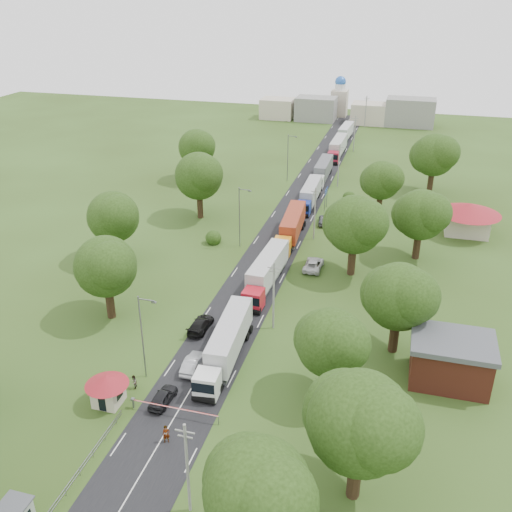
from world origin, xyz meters
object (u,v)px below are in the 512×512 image
(boom_barrier, at_px, (162,406))
(info_sign, at_px, (326,194))
(guard_booth, at_px, (107,386))
(car_lane_mid, at_px, (193,363))
(truck_0, at_px, (227,343))
(pedestrian_near, at_px, (166,434))
(car_lane_front, at_px, (163,397))

(boom_barrier, distance_m, info_sign, 60.39)
(guard_booth, height_order, info_sign, info_sign)
(boom_barrier, bearing_deg, car_lane_mid, 87.29)
(boom_barrier, xyz_separation_m, truck_0, (3.43, 10.17, 1.35))
(info_sign, distance_m, truck_0, 49.94)
(pedestrian_near, bearing_deg, car_lane_mid, 68.26)
(car_lane_mid, bearing_deg, truck_0, -141.06)
(boom_barrier, distance_m, car_lane_mid, 7.56)
(guard_booth, xyz_separation_m, info_sign, (12.40, 60.00, 0.84))
(truck_0, xyz_separation_m, car_lane_mid, (-3.08, -2.61, -1.47))
(truck_0, distance_m, pedestrian_near, 13.81)
(boom_barrier, bearing_deg, guard_booth, -179.99)
(guard_booth, xyz_separation_m, car_lane_mid, (6.20, 7.56, -1.40))
(truck_0, distance_m, car_lane_mid, 4.30)
(car_lane_front, xyz_separation_m, car_lane_mid, (0.93, 6.06, 0.05))
(car_lane_front, bearing_deg, truck_0, -112.01)
(guard_booth, height_order, pedestrian_near, guard_booth)
(car_lane_front, distance_m, car_lane_mid, 6.13)
(info_sign, relative_size, car_lane_front, 0.98)
(pedestrian_near, bearing_deg, car_lane_front, 86.93)
(guard_booth, distance_m, truck_0, 13.76)
(info_sign, bearing_deg, boom_barrier, -96.24)
(guard_booth, bearing_deg, pedestrian_near, -24.12)
(info_sign, xyz_separation_m, car_lane_front, (-7.13, -58.50, -2.29))
(guard_booth, distance_m, info_sign, 61.27)
(guard_booth, xyz_separation_m, car_lane_front, (5.27, 1.50, -1.45))
(car_lane_mid, relative_size, pedestrian_near, 2.49)
(car_lane_front, bearing_deg, info_sign, -94.15)
(truck_0, relative_size, pedestrian_near, 8.19)
(truck_0, height_order, pedestrian_near, truck_0)
(guard_booth, distance_m, pedestrian_near, 8.65)
(guard_booth, relative_size, info_sign, 1.07)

